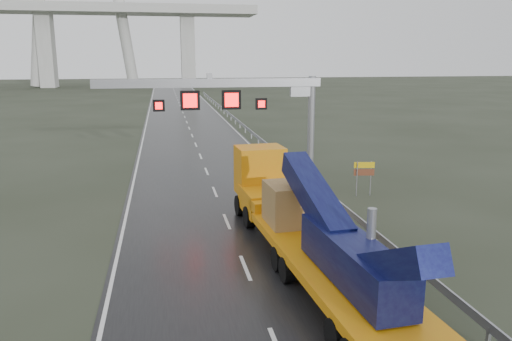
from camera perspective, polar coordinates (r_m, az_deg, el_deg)
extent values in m
plane|color=#282E20|center=(17.23, 1.03, -16.40)|extent=(400.00, 400.00, 0.00)
cube|color=black|center=(55.46, -7.31, 3.97)|extent=(11.00, 200.00, 0.02)
cube|color=#B2B2AD|center=(35.19, 6.17, -0.86)|extent=(1.20, 1.20, 0.30)
cylinder|color=gray|center=(34.55, 6.30, 4.71)|extent=(0.48, 0.48, 7.20)
cube|color=gray|center=(32.91, -5.32, 9.93)|extent=(14.80, 0.55, 0.55)
cube|color=gray|center=(34.05, 5.11, 9.19)|extent=(1.40, 0.35, 0.90)
cube|color=gray|center=(32.89, -5.33, 10.72)|extent=(0.35, 0.35, 0.35)
cube|color=black|center=(32.84, -7.55, 7.95)|extent=(1.25, 0.25, 1.25)
cube|color=#FF0C0C|center=(32.70, -7.53, 7.93)|extent=(0.90, 0.02, 0.90)
cube|color=black|center=(33.09, -2.83, 8.08)|extent=(1.25, 0.25, 1.25)
cube|color=#FF0C0C|center=(32.96, -2.80, 8.06)|extent=(0.90, 0.02, 0.90)
cube|color=black|center=(32.82, -11.05, 7.29)|extent=(0.75, 0.25, 0.75)
cube|color=#FF0C0C|center=(32.68, -11.05, 7.27)|extent=(0.54, 0.02, 0.54)
cube|color=black|center=(33.45, 0.60, 7.63)|extent=(0.75, 0.25, 0.75)
cube|color=#FF0C0C|center=(33.31, 0.65, 7.60)|extent=(0.54, 0.02, 0.54)
cube|color=#B2B2AD|center=(158.01, -22.80, 12.56)|extent=(4.00, 6.00, 21.00)
cube|color=#B2B2AD|center=(154.96, -7.80, 13.43)|extent=(4.00, 6.00, 21.00)
cube|color=#CE720B|center=(17.90, 9.49, -11.66)|extent=(3.72, 14.16, 0.35)
cube|color=#CE720B|center=(24.27, 2.49, -3.88)|extent=(2.67, 1.37, 0.50)
cube|color=#CE720B|center=(25.82, 1.46, -3.42)|extent=(2.79, 3.17, 1.20)
cube|color=#CE720B|center=(27.20, 0.44, 0.03)|extent=(2.63, 2.16, 2.60)
cube|color=black|center=(28.10, -0.09, 1.07)|extent=(2.30, 0.20, 1.20)
cube|color=#0D0D3D|center=(16.69, 11.01, -10.02)|extent=(1.79, 6.08, 1.40)
cube|color=#0D0D3D|center=(19.33, 6.75, -2.91)|extent=(1.36, 5.57, 2.56)
cube|color=#0D0D3D|center=(14.31, 15.48, -10.31)|extent=(1.16, 4.02, 2.42)
cylinder|color=gray|center=(16.62, 13.02, -6.88)|extent=(0.32, 0.32, 1.60)
cube|color=#AC804D|center=(22.07, 4.17, -3.78)|extent=(2.34, 2.34, 1.80)
cylinder|color=black|center=(20.23, 6.55, -10.30)|extent=(2.96, 1.19, 1.00)
cylinder|color=black|center=(27.48, 0.54, -3.83)|extent=(2.77, 1.28, 1.10)
cylinder|color=gray|center=(31.38, 11.44, -0.96)|extent=(0.07, 0.07, 2.18)
cylinder|color=gray|center=(31.72, 12.97, -0.88)|extent=(0.07, 0.07, 2.18)
cube|color=#DDB50B|center=(31.36, 12.28, 0.61)|extent=(1.27, 0.24, 0.36)
cube|color=brown|center=(31.45, 12.24, -0.20)|extent=(1.27, 0.24, 0.41)
cube|color=red|center=(31.67, 6.39, -1.67)|extent=(0.71, 0.51, 1.09)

